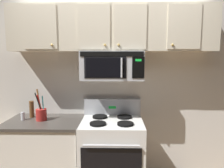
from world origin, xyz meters
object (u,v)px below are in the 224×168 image
at_px(stove_range, 112,154).
at_px(over_range_microwave, 112,66).
at_px(utensil_crock_red, 41,113).
at_px(salt_shaker, 23,116).
at_px(pepper_mill, 32,109).

xyz_separation_m(stove_range, over_range_microwave, (-0.00, 0.12, 1.11)).
distance_m(stove_range, over_range_microwave, 1.11).
height_order(utensil_crock_red, salt_shaker, utensil_crock_red).
height_order(over_range_microwave, pepper_mill, over_range_microwave).
bearing_deg(pepper_mill, salt_shaker, -119.60).
height_order(over_range_microwave, salt_shaker, over_range_microwave).
bearing_deg(over_range_microwave, utensil_crock_red, -173.15).
bearing_deg(salt_shaker, utensil_crock_red, -1.04).
height_order(utensil_crock_red, pepper_mill, utensil_crock_red).
distance_m(over_range_microwave, utensil_crock_red, 1.06).
height_order(over_range_microwave, utensil_crock_red, over_range_microwave).
relative_size(utensil_crock_red, pepper_mill, 1.82).
bearing_deg(salt_shaker, pepper_mill, 60.40).
relative_size(salt_shaker, pepper_mill, 0.46).
distance_m(over_range_microwave, pepper_mill, 1.19).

